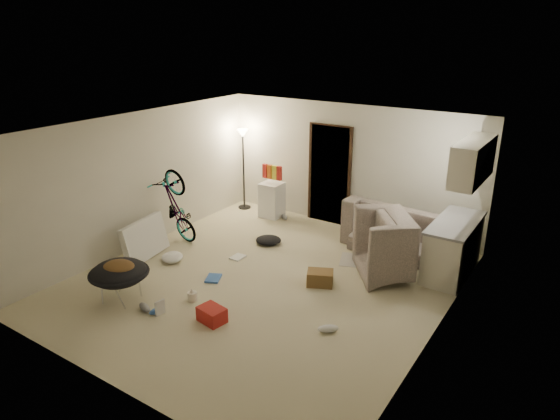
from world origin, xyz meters
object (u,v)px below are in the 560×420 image
Objects in this scene: floor_lamp at (243,152)px; saucer_chair at (120,278)px; drink_case_b at (212,315)px; bicycle at (177,222)px; armchair at (406,252)px; juicer at (192,296)px; mini_fridge at (272,200)px; drink_case_a at (320,278)px; sofa at (405,234)px; kitchen_counter at (453,248)px; tv_box at (145,239)px.

saucer_chair is at bearing -77.63° from floor_lamp.
saucer_chair is 2.38× the size of drink_case_b.
floor_lamp is 2.40m from bicycle.
armchair is at bearing -14.79° from floor_lamp.
saucer_chair reaches higher than juicer.
mini_fridge is 4.23m from drink_case_b.
sofa is at bearing 47.03° from drink_case_a.
drink_case_b is (2.36, -1.77, -0.29)m from bicycle.
kitchen_counter is 1.25× the size of armchair.
armchair is at bearing 68.50° from drink_case_b.
mini_fridge is 4.20m from saucer_chair.
armchair is 4.54m from tv_box.
sofa is 5.40× the size of drink_case_a.
sofa is 2.94× the size of mini_fridge.
tv_box is 5.15× the size of juicer.
drink_case_a is at bearing -34.78° from floor_lamp.
kitchen_counter reaches higher than tv_box.
drink_case_a is 2.01× the size of juicer.
juicer is (-2.98, -3.08, -0.36)m from kitchen_counter.
sofa is 1.85× the size of armchair.
armchair reaches higher than juicer.
bicycle is 2.97m from drink_case_b.
kitchen_counter reaches higher than drink_case_a.
kitchen_counter is at bearing -66.16° from bicycle.
drink_case_b is at bearing -69.48° from mini_fridge.
floor_lamp is at bearing 102.37° from saucer_chair.
juicer is at bearing 166.37° from drink_case_b.
armchair is 5.86× the size of juicer.
mini_fridge reaches higher than drink_case_a.
bicycle is 2.24m from mini_fridge.
kitchen_counter is at bearing -10.08° from mini_fridge.
floor_lamp is 1.19× the size of bicycle.
sofa is 4.71m from tv_box.
sofa is 2.10× the size of tv_box.
kitchen_counter is 4.04m from mini_fridge.
tv_box is (-0.84, 1.25, -0.03)m from saucer_chair.
drink_case_a reaches higher than juicer.
sofa is 4.27m from bicycle.
mini_fridge is 2.02× the size of drink_case_b.
bicycle reaches higher than saucer_chair.
floor_lamp is 4.34m from juicer.
sofa reaches higher than juicer.
tv_box is at bearing 40.94° from sofa.
kitchen_counter reaches higher than drink_case_b.
drink_case_a is at bearing 5.00° from tv_box.
drink_case_a is 1.10× the size of drink_case_b.
kitchen_counter is 0.68× the size of sofa.
armchair is 4.26m from bicycle.
kitchen_counter is 1.99× the size of mini_fridge.
bicycle is 3.12m from drink_case_a.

